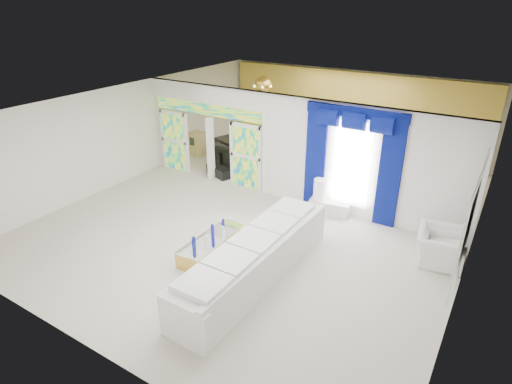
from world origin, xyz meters
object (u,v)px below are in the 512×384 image
Objects in this scene: white_sofa at (255,262)px; armchair at (440,246)px; grand_piano at (245,149)px; coffee_table at (212,246)px; console_table at (329,207)px.

white_sofa is 4.04× the size of armchair.
grand_piano reaches higher than armchair.
coffee_table is 5.09m from armchair.
grand_piano is at bearing 126.54° from white_sofa.
grand_piano is at bearing 59.97° from armchair.
console_table is (0.14, 3.57, -0.25)m from white_sofa.
grand_piano is at bearing 152.37° from console_table.
white_sofa reaches higher than coffee_table.
console_table is at bearing 89.38° from white_sofa.
white_sofa is 2.50× the size of coffee_table.
white_sofa is at bearing 124.29° from armchair.
coffee_table is 1.02× the size of grand_piano.
coffee_table is at bearing 169.14° from white_sofa.
white_sofa is 3.58m from console_table.
armchair is (4.46, 2.45, 0.16)m from coffee_table.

